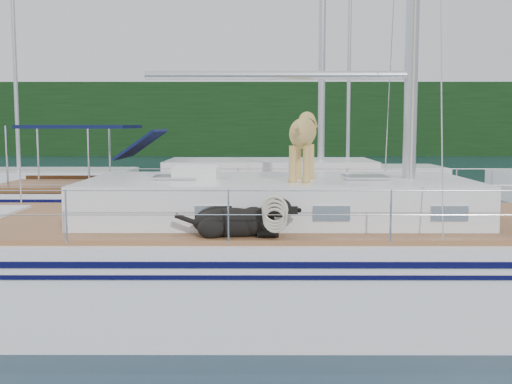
{
  "coord_description": "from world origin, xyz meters",
  "views": [
    {
      "loc": [
        0.53,
        -8.78,
        2.54
      ],
      "look_at": [
        0.5,
        0.2,
        1.6
      ],
      "focal_mm": 45.0,
      "sensor_mm": 36.0,
      "label": 1
    }
  ],
  "objects": [
    {
      "name": "shore_bank",
      "position": [
        0.0,
        46.2,
        0.6
      ],
      "size": [
        92.0,
        1.0,
        1.2
      ],
      "primitive_type": "cube",
      "color": "#595147",
      "rests_on": "ground"
    },
    {
      "name": "bg_boat_center",
      "position": [
        4.0,
        16.0,
        0.45
      ],
      "size": [
        7.2,
        3.0,
        11.65
      ],
      "color": "white",
      "rests_on": "ground"
    },
    {
      "name": "bg_boat_west",
      "position": [
        -8.0,
        14.0,
        0.45
      ],
      "size": [
        8.0,
        3.0,
        11.65
      ],
      "color": "white",
      "rests_on": "ground"
    },
    {
      "name": "tree_line",
      "position": [
        0.0,
        45.0,
        3.0
      ],
      "size": [
        90.0,
        3.0,
        6.0
      ],
      "primitive_type": "cube",
      "color": "black",
      "rests_on": "ground"
    },
    {
      "name": "ground",
      "position": [
        0.0,
        0.0,
        0.0
      ],
      "size": [
        120.0,
        120.0,
        0.0
      ],
      "primitive_type": "plane",
      "color": "black",
      "rests_on": "ground"
    },
    {
      "name": "main_sailboat",
      "position": [
        0.1,
        -0.01,
        0.68
      ],
      "size": [
        12.0,
        3.86,
        14.01
      ],
      "color": "white",
      "rests_on": "ground"
    },
    {
      "name": "neighbor_sailboat",
      "position": [
        -0.28,
        6.27,
        0.63
      ],
      "size": [
        11.0,
        3.5,
        13.3
      ],
      "color": "white",
      "rests_on": "ground"
    }
  ]
}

